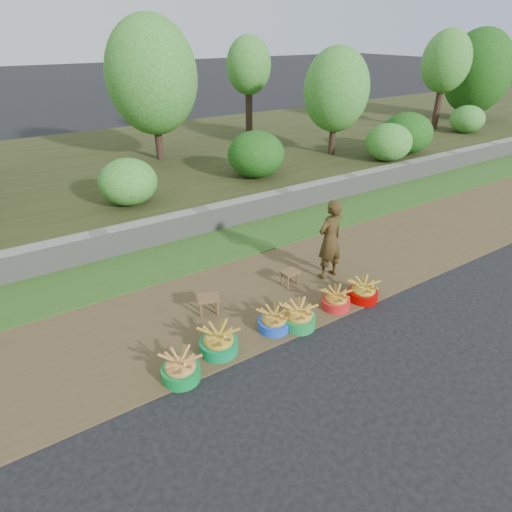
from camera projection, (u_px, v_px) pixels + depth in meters
ground_plane at (323, 326)px, 6.57m from camera, size 120.00×120.00×0.00m
dirt_shoulder at (276, 289)px, 7.49m from camera, size 80.00×2.50×0.02m
grass_verge at (221, 245)px, 8.97m from camera, size 80.00×1.50×0.04m
retaining_wall at (202, 221)px, 9.47m from camera, size 80.00×0.35×0.55m
earth_bank at (130, 168)px, 13.11m from camera, size 80.00×10.00×0.50m
basin_a at (181, 368)px, 5.51m from camera, size 0.51×0.51×0.38m
basin_b at (219, 342)px, 5.96m from camera, size 0.54×0.54×0.40m
basin_c at (274, 321)px, 6.42m from camera, size 0.48×0.48×0.36m
basin_d at (299, 317)px, 6.49m from camera, size 0.52×0.52×0.39m
basin_e at (336, 300)px, 6.92m from camera, size 0.46×0.46×0.34m
basin_f at (363, 291)px, 7.13m from camera, size 0.49×0.49×0.37m
stool_left at (208, 300)px, 6.73m from camera, size 0.41×0.36×0.30m
stool_right at (290, 274)px, 7.51m from camera, size 0.32×0.25×0.27m
vendor_woman at (330, 240)px, 7.51m from camera, size 0.56×0.39×1.48m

